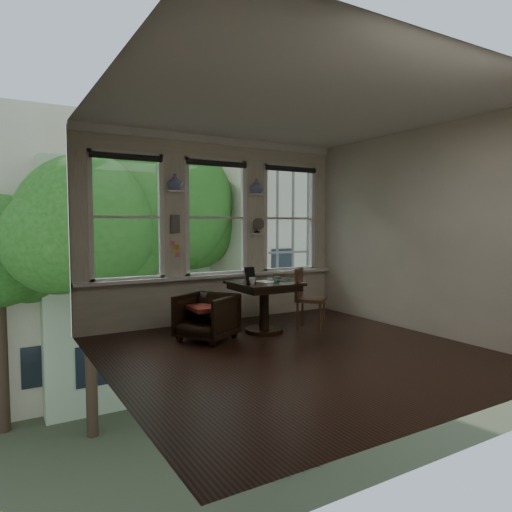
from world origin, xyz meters
TOP-DOWN VIEW (x-y plane):
  - ground at (0.00, 0.00)m, footprint 4.50×4.50m
  - ceiling at (0.00, 0.00)m, footprint 4.50×4.50m
  - wall_back at (0.00, 2.25)m, footprint 4.50×0.00m
  - wall_front at (0.00, -2.25)m, footprint 4.50×0.00m
  - wall_left at (-2.25, 0.00)m, footprint 0.00×4.50m
  - wall_right at (2.25, 0.00)m, footprint 0.00×4.50m
  - window_left at (-1.45, 2.25)m, footprint 1.10×0.12m
  - window_center at (0.00, 2.25)m, footprint 1.10×0.12m
  - window_right at (1.45, 2.25)m, footprint 1.10×0.12m
  - shelf_left at (-0.72, 2.15)m, footprint 0.26×0.16m
  - shelf_right at (0.72, 2.15)m, footprint 0.26×0.16m
  - intercom at (-0.72, 2.18)m, footprint 0.14×0.06m
  - sticky_notes at (-0.72, 2.19)m, footprint 0.16×0.01m
  - desk_fan at (0.72, 2.13)m, footprint 0.20×0.20m
  - vase_left at (-0.72, 2.15)m, footprint 0.24×0.24m
  - vase_right at (0.72, 2.15)m, footprint 0.24×0.24m
  - table at (0.24, 1.12)m, footprint 0.90×0.90m
  - armchair_left at (-0.68, 1.13)m, footprint 0.97×0.96m
  - cushion_red at (-0.68, 1.13)m, footprint 0.45×0.45m
  - side_chair_right at (0.98, 0.95)m, footprint 0.59×0.59m
  - laptop at (0.59, 1.09)m, footprint 0.34×0.24m
  - mug at (-0.02, 1.01)m, footprint 0.10×0.10m
  - drinking_glass at (0.36, 0.96)m, footprint 0.16×0.16m
  - tablet at (0.06, 1.21)m, footprint 0.17×0.09m
  - papers at (0.27, 1.13)m, footprint 0.27×0.33m

SIDE VIEW (x-z plane):
  - ground at x=0.00m, z-range 0.00..0.00m
  - armchair_left at x=-0.68m, z-range 0.00..0.65m
  - table at x=0.24m, z-range 0.00..0.75m
  - cushion_red at x=-0.68m, z-range 0.42..0.48m
  - side_chair_right at x=0.98m, z-range 0.00..0.92m
  - papers at x=0.27m, z-range 0.75..0.75m
  - laptop at x=0.59m, z-range 0.75..0.77m
  - mug at x=-0.02m, z-range 0.75..0.84m
  - drinking_glass at x=0.36m, z-range 0.75..0.85m
  - tablet at x=0.06m, z-range 0.75..0.97m
  - sticky_notes at x=-0.72m, z-range 1.13..1.37m
  - wall_back at x=0.00m, z-range -0.75..3.75m
  - wall_front at x=0.00m, z-range -0.75..3.75m
  - wall_left at x=-2.25m, z-range -0.75..3.75m
  - wall_right at x=2.25m, z-range -0.75..3.75m
  - desk_fan at x=0.72m, z-range 1.41..1.65m
  - intercom at x=-0.72m, z-range 1.46..1.74m
  - window_left at x=-1.45m, z-range 0.75..2.65m
  - window_center at x=0.00m, z-range 0.75..2.65m
  - window_right at x=1.45m, z-range 0.75..2.65m
  - shelf_left at x=-0.72m, z-range 2.08..2.12m
  - shelf_right at x=0.72m, z-range 2.08..2.12m
  - vase_left at x=-0.72m, z-range 2.12..2.36m
  - vase_right at x=0.72m, z-range 2.12..2.36m
  - ceiling at x=0.00m, z-range 3.00..3.00m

